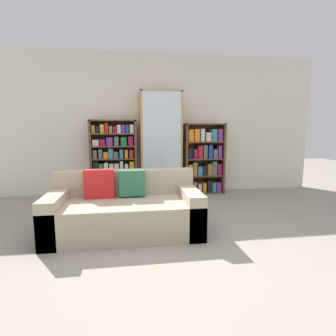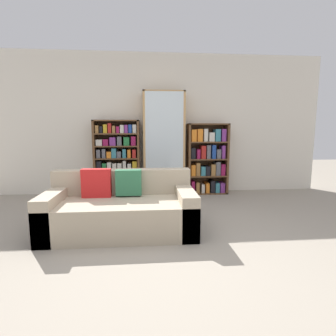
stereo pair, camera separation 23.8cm
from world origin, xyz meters
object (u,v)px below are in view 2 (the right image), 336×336
couch (121,210)px  display_cabinet (164,145)px  bookshelf_left (117,159)px  bookshelf_right (207,160)px  wine_bottle (188,200)px

couch → display_cabinet: bearing=70.1°
couch → display_cabinet: display_cabinet is taller
bookshelf_left → bookshelf_right: bearing=-0.0°
wine_bottle → couch: bearing=-141.2°
bookshelf_left → couch: bearing=-83.1°
bookshelf_left → display_cabinet: 0.92m
couch → bookshelf_right: bearing=50.6°
bookshelf_right → wine_bottle: bookshelf_right is taller
bookshelf_right → wine_bottle: size_ratio=3.73×
couch → wine_bottle: 1.24m
couch → bookshelf_right: 2.43m
bookshelf_right → wine_bottle: (-0.56, -1.07, -0.52)m
couch → wine_bottle: couch is taller
bookshelf_left → bookshelf_right: bookshelf_left is taller
display_cabinet → bookshelf_left: bearing=179.0°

